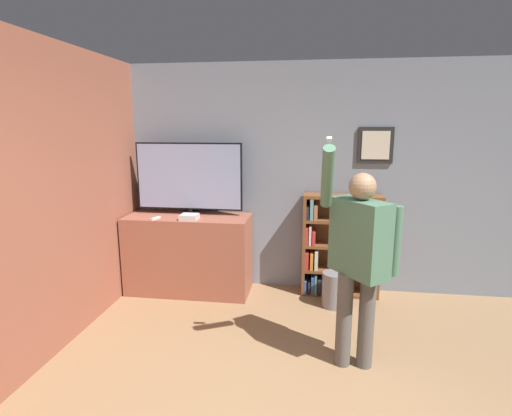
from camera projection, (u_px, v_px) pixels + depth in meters
name	position (u px, v px, depth m)	size (l,w,h in m)	color
wall_back	(312.00, 179.00, 4.75)	(6.37, 0.09, 2.70)	gray
wall_side_brick	(65.00, 196.00, 3.62)	(0.06, 4.51, 2.70)	#93513D
tv_ledge	(189.00, 254.00, 4.80)	(1.46, 0.59, 0.93)	#93513D
television	(189.00, 178.00, 4.71)	(1.27, 0.22, 0.85)	black
game_console	(189.00, 217.00, 4.52)	(0.20, 0.18, 0.06)	silver
remote_loose	(155.00, 218.00, 4.54)	(0.08, 0.14, 0.02)	white
bookshelf	(334.00, 247.00, 4.70)	(0.89, 0.28, 1.20)	brown
person	(359.00, 252.00, 3.16)	(0.63, 0.57, 1.90)	#56514C
waste_bin	(334.00, 290.00, 4.42)	(0.27, 0.27, 0.39)	gray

